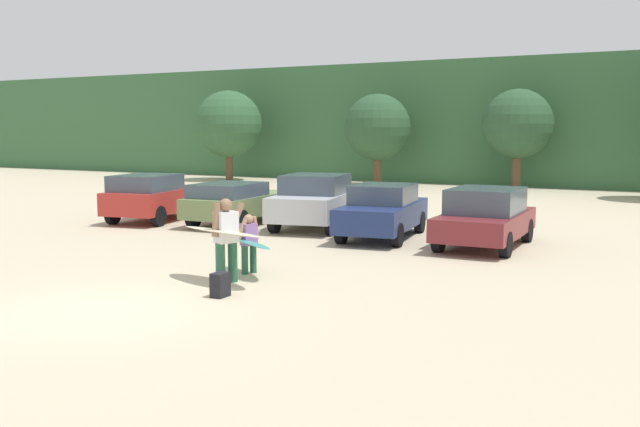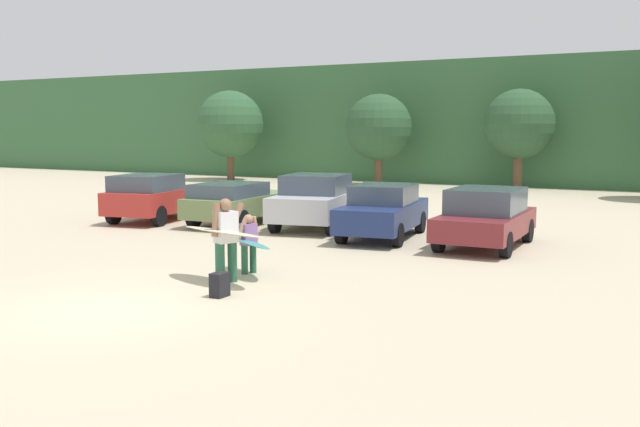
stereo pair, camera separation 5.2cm
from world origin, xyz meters
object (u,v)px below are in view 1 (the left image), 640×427
parked_car_olive_green (237,202)px  person_child (249,240)px  parked_car_silver (316,200)px  parked_car_red (154,196)px  parked_car_navy (383,211)px  backpack_dropped (220,285)px  surfboard_cream (223,232)px  surfboard_teal (250,243)px  person_adult (226,235)px  parked_car_maroon (485,217)px

parked_car_olive_green → person_child: 7.85m
parked_car_silver → parked_car_red: bearing=90.1°
parked_car_navy → backpack_dropped: parked_car_navy is taller
surfboard_cream → surfboard_teal: (0.03, 0.90, -0.35)m
person_adult → person_child: person_adult is taller
surfboard_cream → surfboard_teal: bearing=-77.8°
parked_car_navy → person_adult: bearing=168.3°
parked_car_navy → surfboard_cream: parked_car_navy is taller
parked_car_silver → surfboard_cream: bearing=-175.9°
person_child → backpack_dropped: bearing=130.8°
parked_car_red → parked_car_olive_green: bearing=-88.4°
parked_car_navy → surfboard_cream: 6.94m
parked_car_olive_green → surfboard_cream: 8.74m
parked_car_maroon → parked_car_navy: bearing=86.2°
parked_car_olive_green → parked_car_red: bearing=97.8°
parked_car_silver → person_adult: person_adult is taller
parked_car_red → surfboard_teal: bearing=-137.2°
surfboard_cream → backpack_dropped: size_ratio=5.27×
surfboard_teal → backpack_dropped: size_ratio=4.01×
backpack_dropped → person_adult: bearing=120.0°
parked_car_silver → parked_car_maroon: (5.58, -1.03, -0.06)m
parked_car_olive_green → person_adult: 8.72m
parked_car_silver → person_child: (2.04, -6.78, -0.14)m
parked_car_silver → person_adult: bearing=-175.5°
parked_car_silver → backpack_dropped: size_ratio=10.03×
surfboard_cream → backpack_dropped: surfboard_cream is taller
surfboard_cream → backpack_dropped: bearing=136.8°
parked_car_silver → person_child: bearing=-174.3°
surfboard_teal → person_child: bearing=-15.3°
parked_car_red → person_adult: size_ratio=2.50×
parked_car_red → backpack_dropped: size_ratio=9.46×
parked_car_red → parked_car_maroon: (11.17, 0.08, -0.03)m
person_adult → surfboard_teal: bearing=-67.8°
parked_car_navy → surfboard_teal: parked_car_navy is taller
person_child → parked_car_maroon: bearing=-100.3°
parked_car_red → backpack_dropped: 11.36m
person_adult → parked_car_maroon: bearing=-95.7°
backpack_dropped → parked_car_red: bearing=137.4°
parked_car_maroon → person_child: size_ratio=3.18×
parked_car_red → backpack_dropped: bearing=-142.9°
person_adult → surfboard_teal: person_adult is taller
parked_car_maroon → surfboard_teal: 6.80m
person_adult → surfboard_teal: (-0.01, 0.85, -0.27)m
person_child → surfboard_teal: (0.10, -0.12, -0.03)m
person_child → surfboard_cream: bearing=115.4°
parked_car_maroon → person_adult: (-3.42, -6.73, 0.16)m
parked_car_red → parked_car_maroon: parked_car_red is taller
parked_car_red → person_child: 9.52m
surfboard_cream → parked_car_red: bearing=-27.1°
parked_car_silver → parked_car_navy: parked_car_silver is taller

